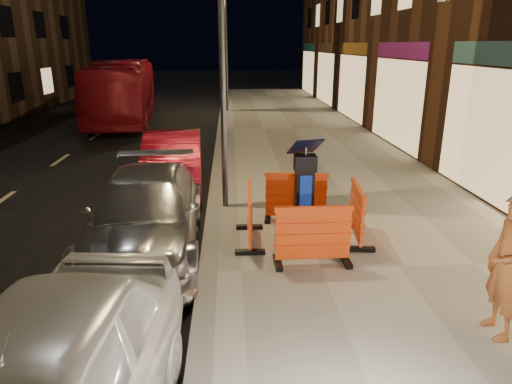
{
  "coord_description": "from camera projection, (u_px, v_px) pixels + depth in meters",
  "views": [
    {
      "loc": [
        0.38,
        -6.33,
        3.48
      ],
      "look_at": [
        0.8,
        1.0,
        1.1
      ],
      "focal_mm": 32.0,
      "sensor_mm": 36.0,
      "label": 1
    }
  ],
  "objects": [
    {
      "name": "barrier_back",
      "position": [
        296.0,
        197.0,
        8.93
      ],
      "size": [
        1.29,
        0.66,
        0.97
      ],
      "primitive_type": "cube",
      "rotation": [
        0.0,
        0.0,
        -0.12
      ],
      "color": "#FB4812",
      "rests_on": "sidewalk"
    },
    {
      "name": "kerb",
      "position": [
        208.0,
        276.0,
        7.04
      ],
      "size": [
        0.3,
        60.0,
        0.15
      ],
      "primitive_type": "cube",
      "color": "slate",
      "rests_on": "ground"
    },
    {
      "name": "barrier_front",
      "position": [
        313.0,
        236.0,
        7.13
      ],
      "size": [
        1.25,
        0.53,
        0.97
      ],
      "primitive_type": "cube",
      "rotation": [
        0.0,
        0.0,
        0.02
      ],
      "color": "#FB4812",
      "rests_on": "sidewalk"
    },
    {
      "name": "car_silver",
      "position": [
        148.0,
        249.0,
        8.15
      ],
      "size": [
        2.11,
        4.74,
        1.35
      ],
      "primitive_type": "imported",
      "rotation": [
        0.0,
        0.0,
        0.05
      ],
      "color": "silver",
      "rests_on": "ground"
    },
    {
      "name": "ground_plane",
      "position": [
        208.0,
        280.0,
        7.06
      ],
      "size": [
        120.0,
        120.0,
        0.0
      ],
      "primitive_type": "plane",
      "color": "black",
      "rests_on": "ground"
    },
    {
      "name": "sidewalk",
      "position": [
        398.0,
        271.0,
        7.2
      ],
      "size": [
        6.0,
        60.0,
        0.15
      ],
      "primitive_type": "cube",
      "color": "gray",
      "rests_on": "ground"
    },
    {
      "name": "barrier_kerbside",
      "position": [
        250.0,
        215.0,
        7.98
      ],
      "size": [
        0.55,
        1.26,
        0.97
      ],
      "primitive_type": "cube",
      "rotation": [
        0.0,
        0.0,
        1.54
      ],
      "color": "#FB4812",
      "rests_on": "sidewalk"
    },
    {
      "name": "man",
      "position": [
        508.0,
        267.0,
        5.25
      ],
      "size": [
        0.43,
        0.65,
        1.78
      ],
      "primitive_type": "imported",
      "rotation": [
        0.0,
        0.0,
        -1.57
      ],
      "color": "brown",
      "rests_on": "sidewalk"
    },
    {
      "name": "barrier_bldgside",
      "position": [
        357.0,
        213.0,
        8.08
      ],
      "size": [
        0.64,
        1.29,
        0.97
      ],
      "primitive_type": "cube",
      "rotation": [
        0.0,
        0.0,
        1.47
      ],
      "color": "#FB4812",
      "rests_on": "sidewalk"
    },
    {
      "name": "street_lamp_far",
      "position": [
        226.0,
        51.0,
        23.2
      ],
      "size": [
        0.12,
        0.12,
        6.0
      ],
      "primitive_type": "cylinder",
      "color": "#3F3F44",
      "rests_on": "sidewalk"
    },
    {
      "name": "parking_kiosk",
      "position": [
        304.0,
        193.0,
        7.91
      ],
      "size": [
        0.58,
        0.58,
        1.73
      ],
      "primitive_type": "cube",
      "rotation": [
        0.0,
        0.0,
        -0.07
      ],
      "color": "black",
      "rests_on": "sidewalk"
    },
    {
      "name": "street_lamp_mid",
      "position": [
        222.0,
        62.0,
        8.95
      ],
      "size": [
        0.12,
        0.12,
        6.0
      ],
      "primitive_type": "cylinder",
      "color": "#3F3F44",
      "rests_on": "sidewalk"
    },
    {
      "name": "bus_doubledecker",
      "position": [
        126.0,
        120.0,
        21.94
      ],
      "size": [
        3.41,
        10.22,
        2.79
      ],
      "primitive_type": "imported",
      "rotation": [
        0.0,
        0.0,
        0.11
      ],
      "color": "maroon",
      "rests_on": "ground"
    },
    {
      "name": "car_red",
      "position": [
        174.0,
        186.0,
        11.8
      ],
      "size": [
        1.68,
        4.16,
        1.34
      ],
      "primitive_type": "imported",
      "rotation": [
        0.0,
        0.0,
        0.06
      ],
      "color": "maroon",
      "rests_on": "ground"
    }
  ]
}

